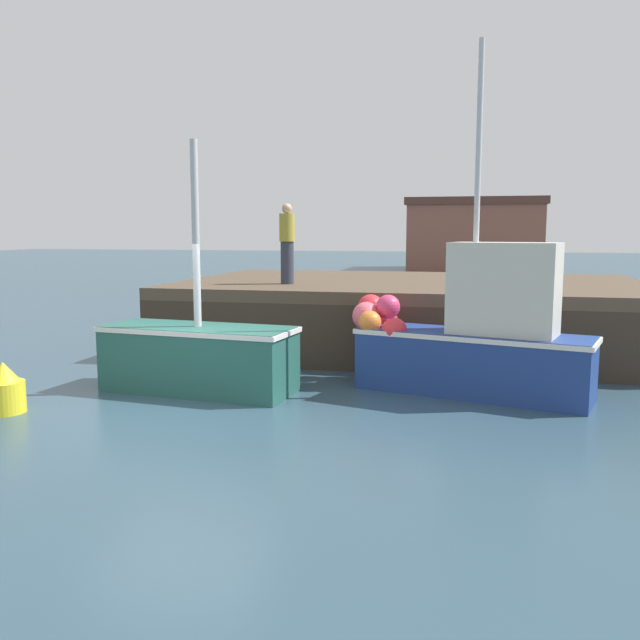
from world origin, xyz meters
The scene contains 8 objects.
ground centered at (0.00, 0.00, -0.05)m, with size 120.00×160.00×0.10m.
pier centered at (2.86, 6.29, 1.27)m, with size 10.57×6.84×1.55m.
fishing_boat_near_left centered at (-0.23, 1.28, 0.62)m, with size 3.41×1.58×4.20m.
fishing_boat_near_right centered at (4.30, 2.10, 0.97)m, with size 4.12×2.20×5.71m.
rowboat centered at (5.21, 1.98, 0.20)m, with size 2.01×1.08×0.43m.
dockworker centered at (0.27, 5.13, 2.44)m, with size 0.34×0.34×1.76m.
warehouse centered at (4.34, 39.67, 2.50)m, with size 9.34×6.58×4.96m.
mooring_buoy_foreground centered at (-2.54, -0.64, 0.35)m, with size 0.60×0.60×0.78m.
Camera 1 is at (4.26, -9.15, 2.72)m, focal length 37.61 mm.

